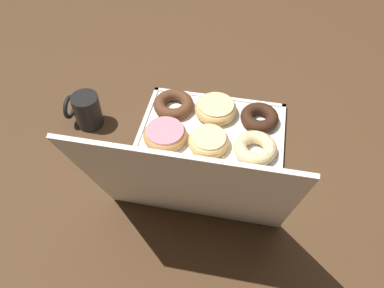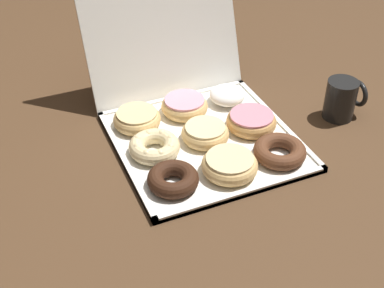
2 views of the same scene
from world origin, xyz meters
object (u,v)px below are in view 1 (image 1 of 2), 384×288
donut_box (208,147)px  chocolate_cake_ring_donut_2 (174,104)px  chocolate_cake_ring_donut_0 (259,117)px  pink_frosted_donut_7 (201,178)px  powdered_filled_donut_8 (154,171)px  coffee_mug (86,110)px  cruller_donut_3 (255,147)px  pink_frosted_donut_5 (165,135)px  glazed_ring_donut_4 (210,142)px  glazed_ring_donut_1 (216,109)px  glazed_ring_donut_6 (252,184)px

donut_box → chocolate_cake_ring_donut_2: 0.18m
chocolate_cake_ring_donut_0 → pink_frosted_donut_7: bearing=62.5°
chocolate_cake_ring_donut_2 → pink_frosted_donut_7: pink_frosted_donut_7 is taller
powdered_filled_donut_8 → coffee_mug: size_ratio=0.90×
coffee_mug → cruller_donut_3: bearing=176.7°
pink_frosted_donut_5 → chocolate_cake_ring_donut_0: bearing=-153.9°
glazed_ring_donut_4 → glazed_ring_donut_1: bearing=-88.4°
donut_box → pink_frosted_donut_5: bearing=1.6°
chocolate_cake_ring_donut_2 → powdered_filled_donut_8: (-0.01, 0.25, 0.00)m
chocolate_cake_ring_donut_2 → donut_box: bearing=135.2°
donut_box → pink_frosted_donut_5: size_ratio=3.36×
chocolate_cake_ring_donut_0 → pink_frosted_donut_5: size_ratio=0.91×
cruller_donut_3 → powdered_filled_donut_8: powdered_filled_donut_8 is taller
pink_frosted_donut_5 → glazed_ring_donut_6: 0.27m
chocolate_cake_ring_donut_0 → glazed_ring_donut_6: glazed_ring_donut_6 is taller
pink_frosted_donut_5 → glazed_ring_donut_6: (-0.25, 0.11, -0.00)m
chocolate_cake_ring_donut_2 → cruller_donut_3: (-0.25, 0.12, 0.00)m
cruller_donut_3 → pink_frosted_donut_5: 0.25m
chocolate_cake_ring_donut_0 → pink_frosted_donut_5: bearing=26.1°
cruller_donut_3 → coffee_mug: size_ratio=1.15×
donut_box → powdered_filled_donut_8: size_ratio=4.45×
cruller_donut_3 → pink_frosted_donut_7: size_ratio=1.00×
cruller_donut_3 → glazed_ring_donut_6: 0.12m
pink_frosted_donut_7 → donut_box: bearing=-89.5°
pink_frosted_donut_7 → coffee_mug: coffee_mug is taller
donut_box → chocolate_cake_ring_donut_2: chocolate_cake_ring_donut_2 is taller
chocolate_cake_ring_donut_0 → glazed_ring_donut_1: glazed_ring_donut_1 is taller
glazed_ring_donut_6 → glazed_ring_donut_4: bearing=-43.4°
donut_box → glazed_ring_donut_1: size_ratio=3.30×
chocolate_cake_ring_donut_0 → powdered_filled_donut_8: 0.35m
cruller_donut_3 → powdered_filled_donut_8: 0.28m
cruller_donut_3 → glazed_ring_donut_4: 0.12m
cruller_donut_3 → glazed_ring_donut_4: size_ratio=1.04×
chocolate_cake_ring_donut_0 → pink_frosted_donut_5: pink_frosted_donut_5 is taller
glazed_ring_donut_6 → powdered_filled_donut_8: 0.25m
glazed_ring_donut_4 → coffee_mug: bearing=-5.0°
donut_box → pink_frosted_donut_5: (0.12, 0.00, 0.03)m
pink_frosted_donut_7 → cruller_donut_3: bearing=-134.6°
glazed_ring_donut_6 → pink_frosted_donut_7: size_ratio=0.99×
glazed_ring_donut_6 → powdered_filled_donut_8: size_ratio=1.27×
donut_box → glazed_ring_donut_4: bearing=149.7°
glazed_ring_donut_6 → cruller_donut_3: bearing=-89.4°
chocolate_cake_ring_donut_0 → chocolate_cake_ring_donut_2: bearing=-1.4°
donut_box → glazed_ring_donut_1: 0.13m
glazed_ring_donut_4 → pink_frosted_donut_5: size_ratio=0.93×
chocolate_cake_ring_donut_0 → cruller_donut_3: 0.12m
cruller_donut_3 → powdered_filled_donut_8: size_ratio=1.28×
pink_frosted_donut_7 → coffee_mug: 0.39m
chocolate_cake_ring_donut_0 → glazed_ring_donut_1: size_ratio=0.89×
glazed_ring_donut_6 → coffee_mug: 0.51m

